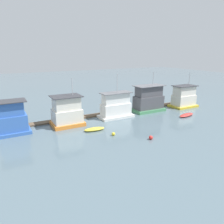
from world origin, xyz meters
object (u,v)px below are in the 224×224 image
(houseboat_green, at_px, (149,100))
(houseboat_yellow, at_px, (184,97))
(houseboat_orange, at_px, (67,112))
(houseboat_white, at_px, (116,106))
(dinghy_yellow, at_px, (94,129))
(dinghy_red, at_px, (186,115))
(mooring_post_centre, at_px, (27,124))
(buoy_yellow, at_px, (113,134))
(buoy_red, at_px, (151,138))
(houseboat_blue, at_px, (12,119))
(mooring_post_far_left, at_px, (146,105))

(houseboat_green, xyz_separation_m, houseboat_yellow, (9.35, -0.96, -0.24))
(houseboat_orange, relative_size, houseboat_white, 0.98)
(houseboat_green, relative_size, dinghy_yellow, 2.35)
(houseboat_orange, distance_m, dinghy_red, 23.20)
(houseboat_white, bearing_deg, mooring_post_centre, 174.08)
(houseboat_white, xyz_separation_m, dinghy_red, (12.59, -6.12, -1.93))
(houseboat_yellow, relative_size, mooring_post_centre, 5.86)
(mooring_post_centre, xyz_separation_m, buoy_yellow, (10.97, -9.85, -0.39))
(buoy_red, bearing_deg, dinghy_red, 23.77)
(buoy_yellow, bearing_deg, houseboat_blue, 147.54)
(houseboat_green, xyz_separation_m, dinghy_red, (4.29, -6.70, -2.25))
(buoy_red, bearing_deg, houseboat_blue, 144.48)
(houseboat_white, bearing_deg, houseboat_blue, 179.20)
(houseboat_yellow, bearing_deg, mooring_post_centre, 176.51)
(dinghy_yellow, xyz_separation_m, buoy_red, (5.73, -7.28, 0.04))
(mooring_post_centre, bearing_deg, dinghy_red, -15.21)
(dinghy_red, bearing_deg, mooring_post_far_left, 117.95)
(houseboat_yellow, height_order, buoy_yellow, houseboat_yellow)
(houseboat_blue, xyz_separation_m, houseboat_white, (18.37, -0.26, -0.11))
(buoy_red, bearing_deg, dinghy_yellow, 128.20)
(houseboat_blue, bearing_deg, houseboat_yellow, -1.03)
(mooring_post_centre, bearing_deg, houseboat_white, -5.92)
(houseboat_yellow, height_order, buoy_red, houseboat_yellow)
(houseboat_yellow, bearing_deg, buoy_yellow, -161.07)
(buoy_yellow, bearing_deg, houseboat_orange, 120.01)
(houseboat_white, distance_m, houseboat_green, 8.33)
(houseboat_green, relative_size, mooring_post_far_left, 3.87)
(mooring_post_far_left, bearing_deg, houseboat_blue, -176.99)
(houseboat_white, xyz_separation_m, mooring_post_centre, (-16.06, 1.67, -1.49))
(houseboat_green, bearing_deg, buoy_red, -126.30)
(houseboat_yellow, height_order, mooring_post_centre, houseboat_yellow)
(houseboat_yellow, relative_size, mooring_post_far_left, 3.65)
(houseboat_blue, bearing_deg, houseboat_white, -0.80)
(houseboat_orange, height_order, houseboat_green, houseboat_green)
(dinghy_red, distance_m, mooring_post_centre, 29.69)
(houseboat_orange, bearing_deg, houseboat_white, 0.95)
(houseboat_orange, bearing_deg, buoy_red, -53.95)
(houseboat_white, distance_m, dinghy_yellow, 8.52)
(houseboat_white, bearing_deg, dinghy_red, -25.94)
(houseboat_blue, bearing_deg, dinghy_red, -11.65)
(houseboat_blue, relative_size, dinghy_red, 1.21)
(houseboat_green, bearing_deg, mooring_post_far_left, 81.80)
(dinghy_yellow, height_order, buoy_red, buoy_red)
(mooring_post_centre, distance_m, buoy_yellow, 14.75)
(buoy_red, bearing_deg, houseboat_green, 53.70)
(houseboat_green, distance_m, mooring_post_centre, 24.45)
(houseboat_orange, relative_size, mooring_post_far_left, 3.80)
(dinghy_yellow, relative_size, buoy_yellow, 6.46)
(houseboat_orange, relative_size, buoy_red, 13.50)
(mooring_post_far_left, height_order, mooring_post_centre, mooring_post_far_left)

